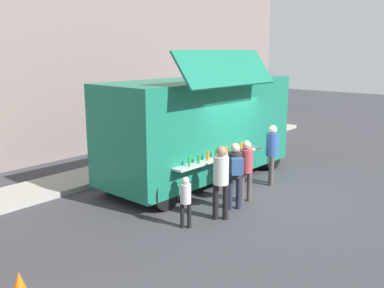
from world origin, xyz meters
TOP-DOWN VIEW (x-y plane):
  - ground_plane at (0.00, 0.00)m, footprint 60.00×60.00m
  - curb_strip at (-4.04, 4.43)m, footprint 28.00×1.60m
  - food_truck_main at (-0.04, 1.81)m, footprint 6.36×3.10m
  - traffic_cone_orange at (-6.89, -0.20)m, footprint 0.36×0.36m
  - trash_bin at (3.94, 4.13)m, footprint 0.60×0.60m
  - customer_front_ordering at (-0.77, -0.31)m, footprint 0.51×0.40m
  - customer_mid_with_backpack at (-1.41, -0.42)m, footprint 0.51×0.52m
  - customer_rear_waiting at (-2.14, -0.53)m, footprint 0.36×0.36m
  - customer_extra_browsing at (0.97, -0.08)m, footprint 0.36×0.36m
  - child_near_queue at (-3.03, -0.24)m, footprint 0.24×0.24m

SIDE VIEW (x-z plane):
  - ground_plane at x=0.00m, z-range 0.00..0.00m
  - curb_strip at x=-4.04m, z-range 0.00..0.15m
  - traffic_cone_orange at x=-6.89m, z-range 0.00..0.55m
  - trash_bin at x=3.94m, z-range 0.00..0.96m
  - child_near_queue at x=-3.03m, z-range 0.11..1.29m
  - customer_front_ordering at x=-0.77m, z-range 0.15..1.77m
  - customer_mid_with_backpack at x=-1.41m, z-range 0.19..1.86m
  - customer_rear_waiting at x=-2.14m, z-range 0.17..1.92m
  - customer_extra_browsing at x=0.97m, z-range 0.17..1.93m
  - food_truck_main at x=-0.04m, z-range -0.28..3.58m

